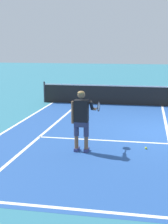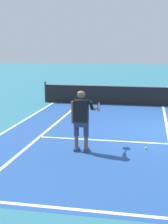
% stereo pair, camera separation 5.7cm
% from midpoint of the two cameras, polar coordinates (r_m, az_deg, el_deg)
% --- Properties ---
extents(ground_plane, '(80.00, 80.00, 0.00)m').
position_cam_midpoint_polar(ground_plane, '(11.82, 13.89, -3.32)').
color(ground_plane, teal).
extents(court_inner_surface, '(10.98, 11.33, 0.00)m').
position_cam_midpoint_polar(court_inner_surface, '(11.35, 14.00, -3.93)').
color(court_inner_surface, '#234C93').
rests_on(court_inner_surface, ground).
extents(line_centre_service, '(0.10, 6.40, 0.01)m').
position_cam_midpoint_polar(line_centre_service, '(13.55, 13.52, -1.41)').
color(line_centre_service, white).
rests_on(line_centre_service, ground).
extents(line_singles_left, '(0.10, 10.93, 0.01)m').
position_cam_midpoint_polar(line_singles_left, '(11.83, -6.32, -3.01)').
color(line_singles_left, white).
rests_on(line_singles_left, ground).
extents(line_doubles_left, '(0.10, 10.93, 0.01)m').
position_cam_midpoint_polar(line_doubles_left, '(12.30, -12.46, -2.66)').
color(line_doubles_left, white).
rests_on(line_doubles_left, ground).
extents(tennis_net, '(11.96, 0.08, 1.07)m').
position_cam_midpoint_polar(tennis_net, '(16.60, 13.13, 2.68)').
color(tennis_net, '#333338').
rests_on(tennis_net, ground).
extents(tennis_player, '(0.66, 1.11, 1.71)m').
position_cam_midpoint_polar(tennis_player, '(9.21, -0.56, -0.83)').
color(tennis_player, navy).
rests_on(tennis_player, ground).
extents(tennis_ball_near_feet, '(0.07, 0.07, 0.07)m').
position_cam_midpoint_polar(tennis_ball_near_feet, '(9.79, 10.33, -6.06)').
color(tennis_ball_near_feet, '#CCE02D').
rests_on(tennis_ball_near_feet, ground).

